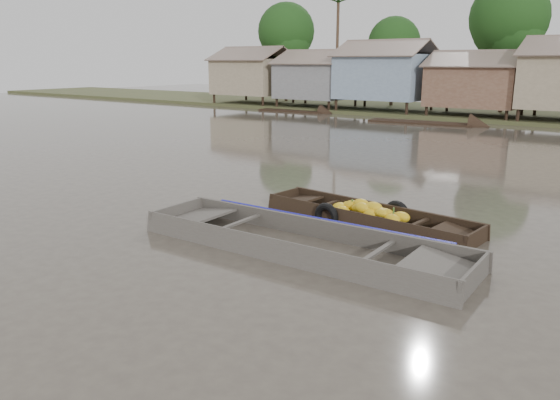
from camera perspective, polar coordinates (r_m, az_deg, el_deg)
The scene contains 3 objects.
ground at distance 12.02m, azimuth -5.11°, elevation -4.46°, with size 120.00×120.00×0.00m, color #473F36.
banana_boat at distance 13.58m, azimuth 8.99°, elevation -1.70°, with size 5.64×1.88×0.76m.
viewer_boat at distance 11.52m, azimuth 2.30°, elevation -4.96°, with size 7.37×2.08×0.59m.
Camera 1 is at (7.53, -8.53, 3.87)m, focal length 35.00 mm.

